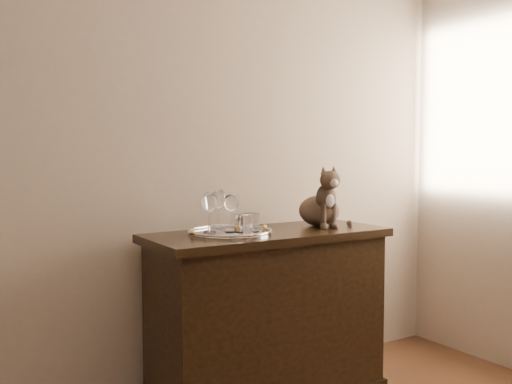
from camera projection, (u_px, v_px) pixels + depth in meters
wall_back at (126, 128)px, 2.70m from camera, size 4.00×0.10×2.70m
sideboard at (268, 316)px, 2.82m from camera, size 1.20×0.50×0.85m
tray at (230, 233)px, 2.70m from camera, size 0.40×0.40×0.01m
wine_glass_a at (210, 212)px, 2.70m from camera, size 0.07×0.07×0.19m
wine_glass_b at (219, 210)px, 2.76m from camera, size 0.08×0.08×0.20m
wine_glass_c at (209, 213)px, 2.62m from camera, size 0.07×0.07×0.19m
wine_glass_d at (232, 212)px, 2.68m from camera, size 0.07×0.07×0.19m
tumbler_a at (251, 223)px, 2.70m from camera, size 0.08×0.08×0.09m
tumbler_b at (243, 225)px, 2.59m from camera, size 0.08×0.08×0.10m
cat at (319, 196)px, 2.98m from camera, size 0.37×0.35×0.32m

